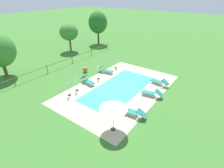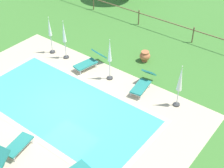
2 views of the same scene
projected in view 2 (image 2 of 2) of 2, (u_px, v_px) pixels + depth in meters
ground_plane at (63, 106)px, 15.47m from camera, size 160.00×160.00×0.00m
pool_deck_paving at (63, 106)px, 15.46m from camera, size 12.84×8.22×0.01m
swimming_pool_water at (63, 106)px, 15.46m from camera, size 8.76×4.14×0.01m
pool_coping_rim at (63, 106)px, 15.46m from camera, size 9.24×4.62×0.01m
sun_lounger_north_near_steps at (13, 149)px, 12.87m from camera, size 0.95×2.08×0.83m
sun_lounger_north_far at (90, 61)px, 17.90m from camera, size 0.97×2.02×0.91m
sun_lounger_south_near_corner at (143, 83)px, 16.33m from camera, size 0.88×2.03×0.89m
patio_umbrella_closed_row_west at (50, 31)px, 18.53m from camera, size 0.32×0.32×2.29m
patio_umbrella_closed_row_mid_west at (64, 35)px, 18.03m from camera, size 0.32×0.32×2.35m
patio_umbrella_closed_row_centre at (180, 81)px, 14.68m from camera, size 0.32×0.32×2.26m
patio_umbrella_closed_row_mid_east at (110, 55)px, 16.37m from camera, size 0.32×0.32×2.38m
terracotta_urn_near_fence at (145, 56)px, 18.43m from camera, size 0.61×0.61×0.62m
perimeter_fence at (165, 23)px, 20.90m from camera, size 20.25×0.08×1.05m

